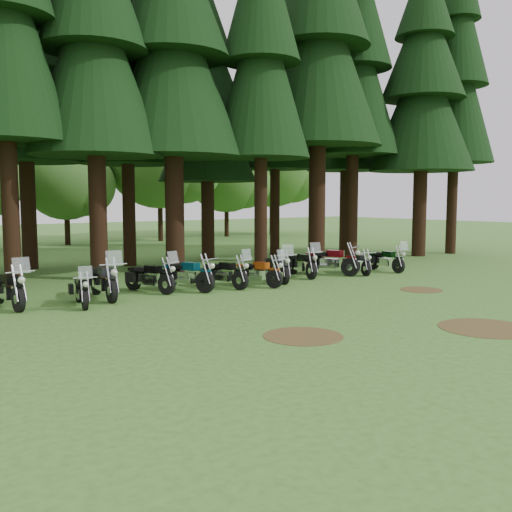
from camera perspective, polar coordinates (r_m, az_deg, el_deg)
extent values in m
plane|color=#376A24|center=(16.30, 7.99, -5.11)|extent=(120.00, 120.00, 0.00)
cylinder|color=black|center=(21.44, -23.37, 5.12)|extent=(0.58, 0.58, 5.99)
cone|color=black|center=(22.18, -24.00, 20.10)|extent=(4.32, 4.32, 7.49)
cylinder|color=black|center=(22.27, -15.54, 4.84)|extent=(0.66, 0.66, 5.57)
cone|color=black|center=(22.84, -15.91, 18.34)|extent=(4.95, 4.95, 6.96)
cylinder|color=black|center=(23.69, -8.15, 5.19)|extent=(0.77, 0.77, 5.70)
cone|color=black|center=(24.27, -8.34, 18.19)|extent=(5.81, 5.81, 7.12)
cylinder|color=black|center=(24.33, 0.48, 5.28)|extent=(0.55, 0.55, 5.71)
cone|color=black|center=(24.90, 0.49, 17.97)|extent=(4.15, 4.15, 7.14)
cylinder|color=black|center=(27.44, 6.12, 6.24)|extent=(0.80, 0.80, 6.62)
cone|color=black|center=(28.22, 6.27, 19.23)|extent=(5.98, 5.98, 8.27)
cylinder|color=black|center=(30.32, 9.56, 5.89)|extent=(0.64, 0.64, 6.35)
cone|color=black|center=(30.95, 9.76, 17.23)|extent=(4.79, 4.79, 7.93)
cone|color=black|center=(31.91, 9.88, 23.83)|extent=(3.84, 3.84, 6.70)
cylinder|color=black|center=(31.69, 16.05, 4.89)|extent=(0.72, 0.72, 5.41)
cone|color=black|center=(32.06, 16.31, 14.20)|extent=(5.44, 5.44, 6.77)
cone|color=black|center=(32.70, 16.48, 19.75)|extent=(4.35, 4.35, 5.71)
cylinder|color=black|center=(33.67, 19.01, 5.37)|extent=(0.57, 0.57, 6.03)
cone|color=black|center=(34.16, 19.34, 15.10)|extent=(4.25, 4.25, 7.54)
cone|color=black|center=(34.93, 19.55, 20.86)|extent=(3.40, 3.40, 6.36)
cylinder|color=black|center=(26.66, -21.82, 4.74)|extent=(0.65, 0.65, 5.55)
cone|color=black|center=(27.13, -22.25, 16.05)|extent=(4.85, 4.85, 6.94)
cylinder|color=black|center=(26.63, -12.60, 4.98)|extent=(0.58, 0.58, 5.52)
cone|color=black|center=(27.10, -12.86, 16.23)|extent=(4.35, 4.35, 6.90)
cone|color=black|center=(27.88, -13.02, 22.82)|extent=(3.48, 3.48, 5.83)
cylinder|color=black|center=(28.99, -4.85, 4.33)|extent=(0.66, 0.66, 4.70)
cone|color=black|center=(29.23, -4.92, 13.18)|extent=(4.94, 4.94, 5.87)
cone|color=black|center=(29.72, -4.97, 18.49)|extent=(3.95, 3.95, 4.96)
cone|color=black|center=(30.28, -5.01, 22.56)|extent=(2.77, 2.77, 3.91)
cylinder|color=black|center=(31.00, 1.90, 5.24)|extent=(0.53, 0.53, 5.56)
cone|color=black|center=(31.41, 1.93, 15.01)|extent=(3.94, 3.94, 6.95)
cone|color=black|center=(32.10, 1.95, 20.81)|extent=(3.15, 3.15, 5.87)
cylinder|color=black|center=(34.50, 8.88, 5.30)|extent=(0.61, 0.61, 5.65)
cone|color=black|center=(34.89, 9.02, 14.22)|extent=(4.59, 4.59, 7.06)
cone|color=black|center=(35.54, 9.11, 19.54)|extent=(3.67, 3.67, 5.96)
cone|color=black|center=(36.27, 9.18, 23.61)|extent=(2.57, 2.57, 4.71)
cylinder|color=black|center=(39.93, -18.35, 2.84)|extent=(0.36, 0.36, 2.47)
sphere|color=#3E6C2C|center=(39.92, -18.50, 7.57)|extent=(5.76, 5.76, 5.76)
sphere|color=#3E6C2C|center=(39.60, -16.81, 6.80)|extent=(4.12, 4.12, 4.12)
cylinder|color=black|center=(41.98, -9.55, 3.90)|extent=(0.36, 0.36, 3.52)
sphere|color=#3E6C2C|center=(42.10, -9.65, 10.30)|extent=(8.21, 8.21, 8.21)
sphere|color=#3E6C2C|center=(41.89, -7.30, 9.23)|extent=(5.87, 5.87, 5.87)
cylinder|color=black|center=(46.44, -2.96, 3.78)|extent=(0.36, 0.36, 2.94)
sphere|color=#3E6C2C|center=(46.48, -2.98, 8.62)|extent=(6.86, 6.86, 6.86)
sphere|color=#3E6C2C|center=(46.47, -1.22, 7.78)|extent=(4.90, 4.90, 4.90)
cylinder|color=black|center=(49.00, 1.56, 4.22)|extent=(0.36, 0.36, 3.52)
sphere|color=#3E6C2C|center=(49.10, 1.58, 9.70)|extent=(8.20, 8.20, 8.20)
sphere|color=#3E6C2C|center=(49.22, 3.56, 8.73)|extent=(5.86, 5.86, 5.86)
cylinder|color=#4C3D1E|center=(12.86, 4.73, -7.98)|extent=(1.80, 1.80, 0.01)
cylinder|color=#4C3D1E|center=(19.98, 16.19, -3.26)|extent=(1.40, 1.40, 0.01)
cylinder|color=#4C3D1E|center=(14.64, 22.02, -6.69)|extent=(2.20, 2.20, 0.01)
cylinder|color=black|center=(16.69, -22.67, -4.01)|extent=(0.21, 0.72, 0.71)
cube|color=silver|center=(17.50, -23.63, -3.30)|extent=(0.36, 0.77, 0.36)
cube|color=black|center=(17.21, -23.43, -2.14)|extent=(0.37, 0.61, 0.26)
cube|color=black|center=(17.68, -23.93, -2.10)|extent=(0.37, 0.61, 0.13)
cube|color=silver|center=(16.26, -22.43, -0.87)|extent=(0.46, 0.17, 0.42)
cylinder|color=black|center=(16.40, -16.74, -4.20)|extent=(0.25, 0.59, 0.58)
cylinder|color=black|center=(17.74, -17.32, -3.48)|extent=(0.25, 0.59, 0.58)
cube|color=silver|center=(17.10, -17.07, -3.54)|extent=(0.38, 0.66, 0.30)
cube|color=black|center=(16.85, -17.01, -2.58)|extent=(0.36, 0.53, 0.21)
cube|color=black|center=(17.25, -17.18, -2.51)|extent=(0.36, 0.53, 0.11)
cube|color=silver|center=(16.02, -16.70, -1.59)|extent=(0.39, 0.19, 0.35)
cylinder|color=black|center=(17.28, -14.24, -3.38)|extent=(0.23, 0.75, 0.73)
cylinder|color=black|center=(18.92, -15.72, -2.63)|extent=(0.23, 0.75, 0.73)
cube|color=silver|center=(18.13, -15.07, -2.65)|extent=(0.39, 0.81, 0.38)
cube|color=black|center=(17.84, -14.89, -1.48)|extent=(0.40, 0.64, 0.27)
cube|color=black|center=(18.33, -15.32, -1.44)|extent=(0.40, 0.64, 0.13)
cube|color=silver|center=(16.83, -14.01, -0.21)|extent=(0.48, 0.19, 0.44)
cylinder|color=black|center=(18.44, -8.93, -2.82)|extent=(0.33, 0.67, 0.66)
cylinder|color=black|center=(19.54, -12.18, -2.40)|extent=(0.33, 0.67, 0.66)
cube|color=silver|center=(19.00, -10.71, -2.32)|extent=(0.48, 0.75, 0.34)
cube|color=black|center=(18.79, -10.25, -1.30)|extent=(0.45, 0.61, 0.24)
cube|color=black|center=(19.13, -11.21, -1.32)|extent=(0.45, 0.61, 0.12)
cube|color=silver|center=(18.12, -8.30, -0.13)|extent=(0.44, 0.25, 0.39)
cylinder|color=black|center=(18.59, -5.12, -2.63)|extent=(0.35, 0.72, 0.71)
cylinder|color=black|center=(19.71, -8.75, -2.20)|extent=(0.35, 0.72, 0.71)
cube|color=silver|center=(19.16, -7.10, -2.11)|extent=(0.51, 0.80, 0.36)
cube|color=#084153|center=(18.95, -6.58, -1.02)|extent=(0.48, 0.66, 0.26)
cube|color=black|center=(19.29, -7.65, -1.04)|extent=(0.48, 0.66, 0.13)
cylinder|color=black|center=(19.14, -1.60, -2.45)|extent=(0.28, 0.66, 0.65)
cylinder|color=black|center=(20.19, -4.82, -2.04)|extent=(0.28, 0.66, 0.65)
cube|color=silver|center=(19.68, -3.35, -1.97)|extent=(0.42, 0.73, 0.34)
cube|color=black|center=(19.48, -2.88, -1.00)|extent=(0.41, 0.59, 0.24)
cube|color=black|center=(19.80, -3.83, -1.01)|extent=(0.41, 0.59, 0.12)
cube|color=silver|center=(18.84, -0.94, 0.11)|extent=(0.43, 0.21, 0.39)
cylinder|color=black|center=(19.53, 1.85, -2.32)|extent=(0.29, 0.64, 0.63)
cylinder|color=black|center=(20.43, -1.49, -1.96)|extent=(0.29, 0.64, 0.63)
cube|color=silver|center=(19.99, 0.04, -1.88)|extent=(0.43, 0.71, 0.32)
cube|color=#B84410|center=(19.81, 0.53, -0.95)|extent=(0.41, 0.58, 0.23)
cube|color=black|center=(20.08, -0.46, -0.97)|extent=(0.41, 0.58, 0.11)
cube|color=silver|center=(19.26, 2.55, 0.11)|extent=(0.42, 0.22, 0.38)
cylinder|color=black|center=(20.41, 2.85, -1.91)|extent=(0.34, 0.69, 0.68)
cylinder|color=black|center=(21.87, 1.26, -1.38)|extent=(0.34, 0.69, 0.68)
cube|color=silver|center=(21.17, 1.98, -1.37)|extent=(0.49, 0.77, 0.35)
cube|color=black|center=(20.91, 2.22, -0.44)|extent=(0.46, 0.63, 0.25)
cube|color=black|center=(21.35, 1.75, -0.42)|extent=(0.46, 0.63, 0.12)
cube|color=silver|center=(20.02, 3.20, 0.58)|extent=(0.45, 0.25, 0.41)
cylinder|color=black|center=(21.75, 5.55, -1.47)|extent=(0.29, 0.68, 0.67)
cylinder|color=black|center=(23.12, 3.67, -1.02)|extent=(0.29, 0.68, 0.67)
cube|color=silver|center=(22.46, 4.52, -0.99)|extent=(0.44, 0.75, 0.34)
cube|color=black|center=(22.22, 4.81, -0.13)|extent=(0.42, 0.61, 0.24)
cube|color=black|center=(22.63, 4.25, -0.12)|extent=(0.42, 0.61, 0.12)
cube|color=silver|center=(21.39, 5.96, 0.83)|extent=(0.44, 0.22, 0.40)
cylinder|color=black|center=(22.79, 9.39, -1.10)|extent=(0.41, 0.75, 0.74)
cylinder|color=black|center=(23.52, 5.50, -0.84)|extent=(0.41, 0.75, 0.74)
cube|color=silver|center=(23.15, 7.29, -0.71)|extent=(0.57, 0.84, 0.38)
cube|color=#610A0F|center=(23.01, 7.89, 0.25)|extent=(0.53, 0.69, 0.27)
cube|color=black|center=(23.23, 6.73, 0.21)|extent=(0.53, 0.69, 0.13)
cylinder|color=black|center=(22.99, 10.94, -1.25)|extent=(0.30, 0.60, 0.59)
cylinder|color=black|center=(24.19, 9.29, -0.88)|extent=(0.30, 0.60, 0.59)
cube|color=silver|center=(23.62, 10.05, -0.85)|extent=(0.43, 0.67, 0.30)
cube|color=black|center=(23.40, 10.31, -0.12)|extent=(0.41, 0.55, 0.22)
cube|color=black|center=(23.76, 9.82, -0.11)|extent=(0.41, 0.55, 0.11)
cylinder|color=black|center=(24.19, 14.05, -0.93)|extent=(0.18, 0.64, 0.63)
cylinder|color=black|center=(25.23, 11.64, -0.61)|extent=(0.18, 0.64, 0.63)
cube|color=silver|center=(24.73, 12.74, -0.56)|extent=(0.32, 0.69, 0.32)
cube|color=black|center=(24.54, 13.12, 0.19)|extent=(0.33, 0.54, 0.23)
cube|color=black|center=(24.85, 12.40, 0.19)|extent=(0.33, 0.54, 0.11)
cube|color=silver|center=(23.92, 14.59, 1.02)|extent=(0.41, 0.15, 0.38)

